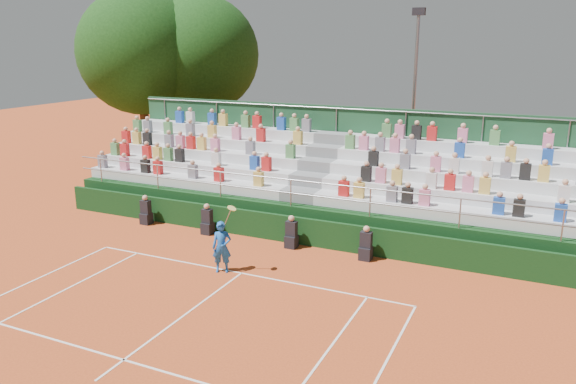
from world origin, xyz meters
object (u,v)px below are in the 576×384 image
at_px(tennis_player, 222,247).
at_px(tree_west, 140,52).
at_px(tree_east, 200,55).
at_px(floodlight_mast, 415,86).

bearing_deg(tennis_player, tree_west, 136.42).
bearing_deg(tree_west, tennis_player, -43.58).
bearing_deg(tennis_player, tree_east, 124.93).
xyz_separation_m(tree_east, floodlight_mast, (12.26, 0.08, -1.34)).
bearing_deg(tree_east, tennis_player, -55.07).
height_order(tennis_player, floodlight_mast, floodlight_mast).
distance_m(tree_east, floodlight_mast, 12.33).
relative_size(tennis_player, floodlight_mast, 0.26).
height_order(tree_east, floodlight_mast, tree_east).
bearing_deg(tree_east, tree_west, -140.09).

